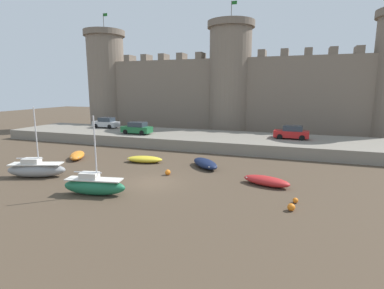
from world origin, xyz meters
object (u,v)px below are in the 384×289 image
object	(u,v)px
rowboat_near_channel_left	(77,155)
car_quay_east	(292,133)
rowboat_midflat_right	(144,159)
rowboat_foreground_centre	(266,181)
mooring_buoy_near_shore	(168,172)
mooring_buoy_mid_mud	(291,207)
sailboat_foreground_left	(36,169)
rowboat_midflat_left	(205,163)
car_quay_centre_east	(106,123)
mooring_buoy_off_centre	(295,200)
sailboat_midflat_centre	(94,185)
car_quay_west	(137,128)

from	to	relation	value
rowboat_near_channel_left	car_quay_east	distance (m)	25.05
rowboat_midflat_right	car_quay_east	size ratio (longest dim) A/B	0.94
rowboat_foreground_centre	rowboat_midflat_right	bearing A→B (deg)	164.84
mooring_buoy_near_shore	mooring_buoy_mid_mud	bearing A→B (deg)	-23.84
sailboat_foreground_left	rowboat_foreground_centre	size ratio (longest dim) A/B	1.52
rowboat_midflat_left	car_quay_centre_east	bearing A→B (deg)	147.36
car_quay_east	rowboat_near_channel_left	bearing A→B (deg)	-149.65
mooring_buoy_off_centre	car_quay_east	distance (m)	18.31
rowboat_midflat_left	rowboat_near_channel_left	xyz separation A→B (m)	(-14.04, -1.08, -0.03)
rowboat_near_channel_left	mooring_buoy_near_shore	distance (m)	11.95
sailboat_midflat_centre	sailboat_foreground_left	bearing A→B (deg)	164.93
mooring_buoy_near_shore	car_quay_east	bearing A→B (deg)	56.77
sailboat_foreground_left	rowboat_midflat_right	distance (m)	9.83
rowboat_near_channel_left	mooring_buoy_near_shore	bearing A→B (deg)	-11.75
sailboat_foreground_left	car_quay_west	size ratio (longest dim) A/B	1.44
rowboat_foreground_centre	mooring_buoy_off_centre	bearing A→B (deg)	-54.79
rowboat_midflat_left	car_quay_east	distance (m)	13.88
mooring_buoy_near_shore	car_quay_centre_east	xyz separation A→B (m)	(-17.75, 16.39, 1.89)
rowboat_foreground_centre	car_quay_centre_east	xyz separation A→B (m)	(-26.15, 16.43, 1.76)
mooring_buoy_mid_mud	sailboat_foreground_left	bearing A→B (deg)	178.98
rowboat_midflat_left	mooring_buoy_off_centre	distance (m)	10.59
rowboat_midflat_left	car_quay_west	xyz separation A→B (m)	(-12.36, 8.87, 1.72)
rowboat_midflat_left	car_quay_west	bearing A→B (deg)	144.32
sailboat_foreground_left	rowboat_near_channel_left	size ratio (longest dim) A/B	1.57
mooring_buoy_mid_mud	rowboat_midflat_left	bearing A→B (deg)	134.70
car_quay_east	car_quay_centre_east	world-z (taller)	same
sailboat_foreground_left	rowboat_foreground_centre	xyz separation A→B (m)	(18.76, 4.17, -0.31)
car_quay_centre_east	sailboat_foreground_left	bearing A→B (deg)	-70.26
car_quay_west	mooring_buoy_near_shore	bearing A→B (deg)	-51.06
rowboat_foreground_centre	car_quay_east	distance (m)	15.26
mooring_buoy_near_shore	rowboat_near_channel_left	bearing A→B (deg)	168.25
rowboat_midflat_right	rowboat_midflat_left	xyz separation A→B (m)	(6.43, 0.17, 0.07)
rowboat_foreground_centre	rowboat_midflat_left	bearing A→B (deg)	149.60
mooring_buoy_near_shore	mooring_buoy_off_centre	bearing A→B (deg)	-16.49
car_quay_centre_east	car_quay_east	bearing A→B (deg)	-2.77
mooring_buoy_near_shore	sailboat_midflat_centre	bearing A→B (deg)	-115.40
rowboat_foreground_centre	rowboat_near_channel_left	world-z (taller)	rowboat_near_channel_left
rowboat_foreground_centre	car_quay_west	xyz separation A→B (m)	(-18.41, 12.42, 1.76)
rowboat_near_channel_left	car_quay_centre_east	bearing A→B (deg)	113.44
sailboat_foreground_left	rowboat_foreground_centre	world-z (taller)	sailboat_foreground_left
car_quay_centre_east	rowboat_foreground_centre	bearing A→B (deg)	-32.13
mooring_buoy_mid_mud	rowboat_midflat_right	bearing A→B (deg)	151.24
rowboat_midflat_right	rowboat_foreground_centre	size ratio (longest dim) A/B	1.00
rowboat_midflat_left	mooring_buoy_off_centre	size ratio (longest dim) A/B	10.95
sailboat_midflat_centre	rowboat_near_channel_left	distance (m)	12.30
rowboat_foreground_centre	car_quay_west	bearing A→B (deg)	145.99
rowboat_midflat_left	mooring_buoy_mid_mud	size ratio (longest dim) A/B	8.32
mooring_buoy_near_shore	rowboat_foreground_centre	bearing A→B (deg)	-0.24
rowboat_foreground_centre	mooring_buoy_near_shore	world-z (taller)	rowboat_foreground_centre
rowboat_foreground_centre	rowboat_midflat_left	distance (m)	7.02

